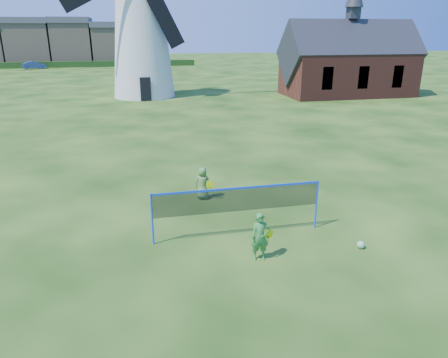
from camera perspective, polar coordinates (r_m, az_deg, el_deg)
name	(u,v)px	position (r m, az deg, el deg)	size (l,w,h in m)	color
ground	(221,230)	(12.92, -0.39, -7.07)	(220.00, 220.00, 0.00)	black
windmill	(141,30)	(40.24, -11.34, 19.39)	(12.96, 5.61, 17.30)	white
chapel	(348,64)	(42.25, 16.72, 14.92)	(12.33, 5.98, 10.42)	brown
badminton_net	(238,200)	(12.16, 1.91, -2.96)	(5.05, 0.05, 1.55)	blue
player_girl	(260,237)	(11.14, 5.00, -7.92)	(0.67, 0.37, 1.34)	#338037
player_boy	(203,183)	(15.10, -2.91, -0.58)	(0.71, 0.59, 1.20)	#538440
play_ball	(361,245)	(12.50, 18.27, -8.57)	(0.22, 0.22, 0.22)	green
hedge	(10,65)	(79.92, -27.38, 13.70)	(62.00, 0.80, 1.00)	#193814
car_right	(34,65)	(77.04, -24.63, 14.03)	(1.28, 3.66, 1.21)	navy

